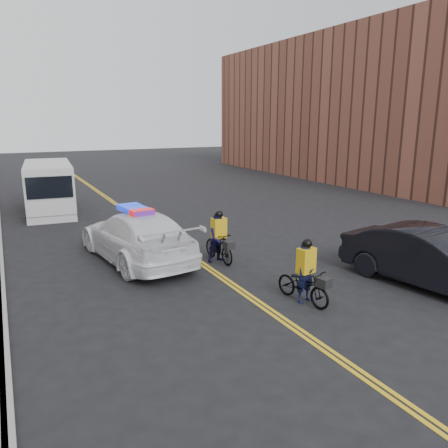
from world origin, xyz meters
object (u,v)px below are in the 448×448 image
object	(u,v)px
dark_sedan	(430,258)
cyclist_near	(306,280)
cargo_van	(49,189)
police_cruiser	(136,236)
cyclist_far	(219,242)

from	to	relation	value
dark_sedan	cyclist_near	distance (m)	3.94
cargo_van	police_cruiser	bearing A→B (deg)	-75.12
dark_sedan	police_cruiser	bearing A→B (deg)	128.08
dark_sedan	cargo_van	bearing A→B (deg)	108.42
cyclist_near	police_cruiser	bearing A→B (deg)	107.83
cargo_van	cyclist_far	bearing A→B (deg)	-64.76
police_cruiser	dark_sedan	world-z (taller)	police_cruiser
police_cruiser	cyclist_far	bearing A→B (deg)	143.02
cyclist_near	cargo_van	bearing A→B (deg)	96.45
police_cruiser	cyclist_near	bearing A→B (deg)	111.72
dark_sedan	cargo_van	size ratio (longest dim) A/B	0.82
cargo_van	cyclist_far	size ratio (longest dim) A/B	3.48
police_cruiser	cyclist_far	world-z (taller)	police_cruiser
police_cruiser	cyclist_near	xyz separation A→B (m)	(2.95, -5.45, -0.26)
cargo_van	cyclist_far	distance (m)	11.95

